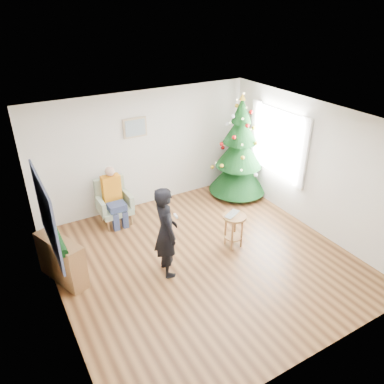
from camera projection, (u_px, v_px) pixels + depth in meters
floor at (204, 259)px, 6.87m from camera, size 5.00×5.00×0.00m
ceiling at (206, 122)px, 5.66m from camera, size 5.00×5.00×0.00m
wall_back at (145, 150)px, 8.18m from camera, size 5.00×0.00×5.00m
wall_front at (318, 286)px, 4.35m from camera, size 5.00×0.00×5.00m
wall_left at (51, 240)px, 5.16m from camera, size 0.00×5.00×5.00m
wall_right at (312, 167)px, 7.37m from camera, size 0.00×5.00×5.00m
window_panel at (278, 142)px, 8.03m from camera, size 0.04×1.30×1.40m
curtains at (277, 143)px, 8.02m from camera, size 0.05×1.75×1.50m
christmas_tree at (239, 152)px, 8.63m from camera, size 1.35×1.35×2.44m
stool at (234, 230)px, 7.10m from camera, size 0.44×0.44×0.67m
laptop at (235, 215)px, 6.94m from camera, size 0.43×0.37×0.03m
armchair at (114, 207)px, 7.87m from camera, size 0.68×0.62×0.96m
seated_person at (114, 196)px, 7.70m from camera, size 0.38×0.54×1.26m
standing_man at (166, 232)px, 6.20m from camera, size 0.47×0.65×1.64m
game_controller at (176, 216)px, 6.13m from camera, size 0.05×0.13×0.04m
console at (62, 260)px, 6.21m from camera, size 0.64×1.04×0.80m
garland at (57, 239)px, 6.02m from camera, size 0.14×0.90×0.14m
tapestry at (46, 214)px, 5.29m from camera, size 0.03×1.50×1.15m
framed_picture at (135, 128)px, 7.81m from camera, size 0.52×0.05×0.42m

